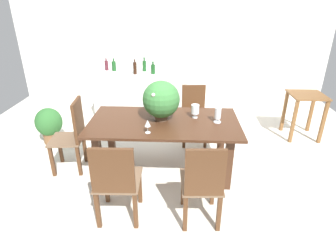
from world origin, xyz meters
name	(u,v)px	position (x,y,z in m)	size (l,w,h in m)	color
ground_plane	(164,173)	(0.00, 0.00, 0.00)	(7.04, 7.04, 0.00)	silver
back_wall	(171,47)	(0.00, 2.60, 1.30)	(6.40, 0.10, 2.60)	white
dining_table	(164,130)	(0.00, 0.05, 0.64)	(1.94, 1.00, 0.76)	#422616
chair_near_right	(203,182)	(0.44, -0.91, 0.54)	(0.44, 0.50, 0.98)	#4C2D19
chair_far_right	(194,111)	(0.43, 1.01, 0.52)	(0.44, 0.48, 0.93)	#4C2D19
chair_near_left	(116,180)	(-0.43, -0.91, 0.54)	(0.48, 0.48, 0.97)	#4C2D19
chair_head_end	(73,133)	(-1.23, 0.06, 0.56)	(0.47, 0.46, 1.03)	#4C2D19
flower_centerpiece	(161,100)	(-0.04, 0.10, 1.04)	(0.48, 0.48, 0.52)	#4C3828
crystal_vase_left	(195,110)	(0.40, 0.19, 0.88)	(0.11, 0.11, 0.18)	silver
crystal_vase_center_near	(218,114)	(0.69, 0.05, 0.88)	(0.10, 0.10, 0.20)	silver
wine_glass	(148,124)	(-0.17, -0.28, 0.88)	(0.07, 0.07, 0.16)	silver
kitchen_counter	(142,95)	(-0.56, 1.98, 0.46)	(1.77, 0.62, 0.92)	silver
wine_bottle_dark	(153,69)	(-0.31, 1.83, 1.02)	(0.08, 0.08, 0.23)	#194C1E
wine_bottle_green	(135,68)	(-0.64, 1.79, 1.04)	(0.06, 0.06, 0.28)	black
wine_bottle_amber	(114,66)	(-1.09, 2.03, 1.02)	(0.08, 0.08, 0.24)	#194C1E
wine_bottle_tall	(144,66)	(-0.50, 2.03, 1.03)	(0.07, 0.07, 0.26)	#194C1E
wine_bottle_clear	(107,65)	(-1.24, 2.07, 1.02)	(0.07, 0.07, 0.23)	#511E28
side_table	(305,106)	(2.30, 1.21, 0.57)	(0.55, 0.53, 0.77)	brown
potted_plant_floor	(49,124)	(-1.94, 0.81, 0.33)	(0.43, 0.43, 0.60)	brown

